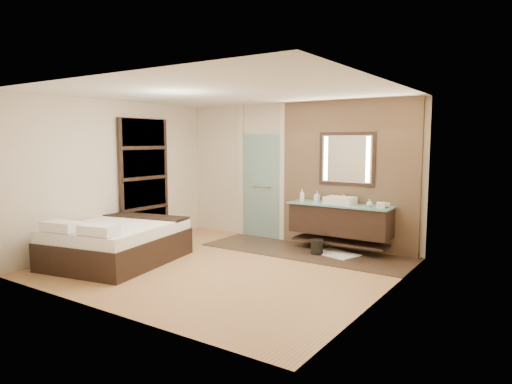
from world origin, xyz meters
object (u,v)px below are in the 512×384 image
Objects in this scene: mirror_unit at (347,159)px; waste_bin at (317,247)px; vanity at (340,220)px; bed at (117,242)px.

waste_bin is at bearing -110.97° from mirror_unit.
waste_bin is at bearing -121.33° from vanity.
vanity is at bearing 58.67° from waste_bin.
vanity is 1.75× the size of mirror_unit.
bed is at bearing -138.10° from waste_bin.
bed reaches higher than waste_bin.
vanity is 1.10m from mirror_unit.
vanity is at bearing 32.95° from bed.
vanity is 0.65m from waste_bin.
waste_bin is at bearing 30.89° from bed.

